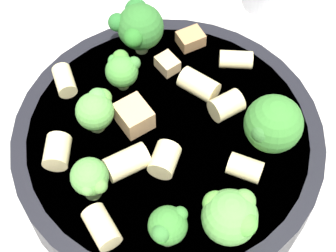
{
  "coord_description": "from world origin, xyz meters",
  "views": [
    {
      "loc": [
        -0.21,
        0.05,
        0.37
      ],
      "look_at": [
        0.0,
        0.0,
        0.05
      ],
      "focal_mm": 60.0,
      "sensor_mm": 36.0,
      "label": 1
    }
  ],
  "objects_px": {
    "pasta_bowl": "(168,145)",
    "broccoli_floret_2": "(96,109)",
    "chicken_chunk_1": "(191,39)",
    "broccoli_floret_5": "(122,70)",
    "rigatoni_7": "(245,168)",
    "rigatoni_2": "(199,85)",
    "rigatoni_8": "(236,60)",
    "rigatoni_5": "(226,106)",
    "rigatoni_3": "(165,160)",
    "rigatoni_0": "(64,81)",
    "broccoli_floret_4": "(230,216)",
    "rigatoni_6": "(127,162)",
    "broccoli_floret_1": "(272,125)",
    "rigatoni_4": "(102,227)",
    "rigatoni_1": "(56,147)",
    "broccoli_floret_3": "(91,179)",
    "chicken_chunk_0": "(134,116)",
    "broccoli_floret_0": "(136,27)",
    "chicken_chunk_2": "(167,64)",
    "broccoli_floret_6": "(168,227)"
  },
  "relations": [
    {
      "from": "broccoli_floret_3",
      "to": "rigatoni_6",
      "type": "height_order",
      "value": "broccoli_floret_3"
    },
    {
      "from": "broccoli_floret_2",
      "to": "broccoli_floret_4",
      "type": "distance_m",
      "value": 0.12
    },
    {
      "from": "pasta_bowl",
      "to": "broccoli_floret_6",
      "type": "relative_size",
      "value": 6.96
    },
    {
      "from": "pasta_bowl",
      "to": "broccoli_floret_1",
      "type": "bearing_deg",
      "value": -112.9
    },
    {
      "from": "broccoli_floret_2",
      "to": "chicken_chunk_1",
      "type": "xyz_separation_m",
      "value": [
        0.06,
        -0.09,
        -0.01
      ]
    },
    {
      "from": "broccoli_floret_1",
      "to": "rigatoni_5",
      "type": "relative_size",
      "value": 2.1
    },
    {
      "from": "broccoli_floret_5",
      "to": "rigatoni_7",
      "type": "distance_m",
      "value": 0.11
    },
    {
      "from": "rigatoni_3",
      "to": "rigatoni_5",
      "type": "distance_m",
      "value": 0.06
    },
    {
      "from": "broccoli_floret_3",
      "to": "chicken_chunk_0",
      "type": "xyz_separation_m",
      "value": [
        0.05,
        -0.04,
        -0.01
      ]
    },
    {
      "from": "rigatoni_4",
      "to": "chicken_chunk_0",
      "type": "height_order",
      "value": "chicken_chunk_0"
    },
    {
      "from": "rigatoni_8",
      "to": "broccoli_floret_1",
      "type": "bearing_deg",
      "value": 178.68
    },
    {
      "from": "rigatoni_6",
      "to": "chicken_chunk_1",
      "type": "height_order",
      "value": "rigatoni_6"
    },
    {
      "from": "broccoli_floret_0",
      "to": "rigatoni_2",
      "type": "distance_m",
      "value": 0.06
    },
    {
      "from": "rigatoni_2",
      "to": "chicken_chunk_0",
      "type": "height_order",
      "value": "same"
    },
    {
      "from": "broccoli_floret_1",
      "to": "broccoli_floret_3",
      "type": "bearing_deg",
      "value": 92.93
    },
    {
      "from": "broccoli_floret_4",
      "to": "rigatoni_2",
      "type": "height_order",
      "value": "broccoli_floret_4"
    },
    {
      "from": "rigatoni_5",
      "to": "chicken_chunk_0",
      "type": "relative_size",
      "value": 0.92
    },
    {
      "from": "rigatoni_2",
      "to": "rigatoni_8",
      "type": "relative_size",
      "value": 1.14
    },
    {
      "from": "pasta_bowl",
      "to": "rigatoni_6",
      "type": "distance_m",
      "value": 0.05
    },
    {
      "from": "pasta_bowl",
      "to": "rigatoni_4",
      "type": "xyz_separation_m",
      "value": [
        -0.06,
        0.06,
        0.02
      ]
    },
    {
      "from": "pasta_bowl",
      "to": "broccoli_floret_2",
      "type": "distance_m",
      "value": 0.06
    },
    {
      "from": "pasta_bowl",
      "to": "broccoli_floret_2",
      "type": "xyz_separation_m",
      "value": [
        0.02,
        0.05,
        0.04
      ]
    },
    {
      "from": "broccoli_floret_3",
      "to": "chicken_chunk_1",
      "type": "height_order",
      "value": "broccoli_floret_3"
    },
    {
      "from": "pasta_bowl",
      "to": "broccoli_floret_3",
      "type": "relative_size",
      "value": 6.33
    },
    {
      "from": "broccoli_floret_3",
      "to": "rigatoni_5",
      "type": "xyz_separation_m",
      "value": [
        0.04,
        -0.1,
        -0.01
      ]
    },
    {
      "from": "rigatoni_3",
      "to": "rigatoni_5",
      "type": "bearing_deg",
      "value": -59.49
    },
    {
      "from": "broccoli_floret_1",
      "to": "broccoli_floret_2",
      "type": "xyz_separation_m",
      "value": [
        0.05,
        0.11,
        -0.01
      ]
    },
    {
      "from": "broccoli_floret_5",
      "to": "chicken_chunk_0",
      "type": "xyz_separation_m",
      "value": [
        -0.04,
        -0.0,
        -0.01
      ]
    },
    {
      "from": "rigatoni_2",
      "to": "broccoli_floret_4",
      "type": "bearing_deg",
      "value": 173.21
    },
    {
      "from": "broccoli_floret_2",
      "to": "broccoli_floret_4",
      "type": "bearing_deg",
      "value": -147.21
    },
    {
      "from": "chicken_chunk_1",
      "to": "broccoli_floret_4",
      "type": "bearing_deg",
      "value": 172.54
    },
    {
      "from": "broccoli_floret_0",
      "to": "chicken_chunk_2",
      "type": "xyz_separation_m",
      "value": [
        -0.02,
        -0.02,
        -0.02
      ]
    },
    {
      "from": "rigatoni_4",
      "to": "rigatoni_1",
      "type": "bearing_deg",
      "value": 15.89
    },
    {
      "from": "rigatoni_3",
      "to": "rigatoni_5",
      "type": "xyz_separation_m",
      "value": [
        0.03,
        -0.05,
        -0.0
      ]
    },
    {
      "from": "broccoli_floret_5",
      "to": "chicken_chunk_0",
      "type": "bearing_deg",
      "value": -179.52
    },
    {
      "from": "rigatoni_0",
      "to": "rigatoni_5",
      "type": "height_order",
      "value": "rigatoni_5"
    },
    {
      "from": "rigatoni_5",
      "to": "rigatoni_7",
      "type": "bearing_deg",
      "value": 176.11
    },
    {
      "from": "rigatoni_5",
      "to": "rigatoni_6",
      "type": "relative_size",
      "value": 0.76
    },
    {
      "from": "rigatoni_5",
      "to": "chicken_chunk_0",
      "type": "bearing_deg",
      "value": 82.86
    },
    {
      "from": "rigatoni_6",
      "to": "chicken_chunk_0",
      "type": "relative_size",
      "value": 1.2
    },
    {
      "from": "broccoli_floret_0",
      "to": "rigatoni_2",
      "type": "bearing_deg",
      "value": -145.92
    },
    {
      "from": "broccoli_floret_1",
      "to": "rigatoni_4",
      "type": "bearing_deg",
      "value": 105.49
    },
    {
      "from": "chicken_chunk_2",
      "to": "chicken_chunk_0",
      "type": "bearing_deg",
      "value": 139.99
    },
    {
      "from": "rigatoni_0",
      "to": "chicken_chunk_0",
      "type": "bearing_deg",
      "value": -136.68
    },
    {
      "from": "broccoli_floret_0",
      "to": "chicken_chunk_2",
      "type": "distance_m",
      "value": 0.04
    },
    {
      "from": "broccoli_floret_2",
      "to": "chicken_chunk_1",
      "type": "relative_size",
      "value": 1.67
    },
    {
      "from": "broccoli_floret_5",
      "to": "rigatoni_0",
      "type": "bearing_deg",
      "value": 77.59
    },
    {
      "from": "broccoli_floret_0",
      "to": "rigatoni_5",
      "type": "bearing_deg",
      "value": -146.97
    },
    {
      "from": "rigatoni_2",
      "to": "rigatoni_3",
      "type": "bearing_deg",
      "value": 143.74
    },
    {
      "from": "chicken_chunk_0",
      "to": "chicken_chunk_2",
      "type": "bearing_deg",
      "value": -40.01
    }
  ]
}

